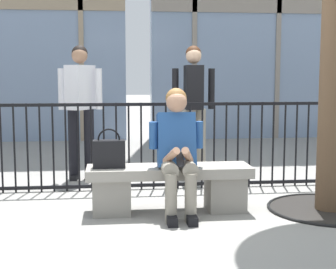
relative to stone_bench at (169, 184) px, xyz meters
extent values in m
plane|color=gray|center=(0.00, 0.00, -0.27)|extent=(60.00, 60.00, 0.00)
cube|color=gray|center=(0.00, 0.00, 0.13)|extent=(1.60, 0.44, 0.10)
cube|color=gray|center=(-0.56, 0.00, -0.10)|extent=(0.36, 0.37, 0.35)
cube|color=gray|center=(0.56, 0.00, -0.10)|extent=(0.36, 0.37, 0.35)
cylinder|color=gray|center=(-0.03, -0.18, 0.20)|extent=(0.15, 0.40, 0.15)
cylinder|color=gray|center=(-0.03, -0.38, -0.05)|extent=(0.11, 0.11, 0.45)
cube|color=black|center=(-0.03, -0.44, -0.23)|extent=(0.09, 0.22, 0.08)
cylinder|color=gray|center=(0.15, -0.18, 0.20)|extent=(0.15, 0.40, 0.15)
cylinder|color=gray|center=(0.15, -0.38, -0.05)|extent=(0.11, 0.11, 0.45)
cube|color=black|center=(0.15, -0.44, -0.23)|extent=(0.09, 0.22, 0.08)
cube|color=#234C8C|center=(0.06, -0.04, 0.44)|extent=(0.36, 0.30, 0.55)
cylinder|color=#234C8C|center=(-0.16, -0.04, 0.49)|extent=(0.08, 0.08, 0.26)
cylinder|color=tan|center=(-0.02, -0.26, 0.32)|extent=(0.16, 0.28, 0.20)
cylinder|color=#234C8C|center=(0.28, -0.04, 0.49)|extent=(0.08, 0.08, 0.26)
cylinder|color=tan|center=(0.14, -0.26, 0.32)|extent=(0.16, 0.28, 0.20)
cube|color=black|center=(0.06, -0.32, 0.30)|extent=(0.07, 0.10, 0.13)
sphere|color=tan|center=(0.06, -0.06, 0.81)|extent=(0.20, 0.20, 0.20)
sphere|color=olive|center=(0.06, -0.03, 0.84)|extent=(0.20, 0.20, 0.20)
cube|color=black|center=(-0.58, -0.01, 0.31)|extent=(0.31, 0.14, 0.27)
torus|color=black|center=(-0.58, -0.01, 0.45)|extent=(0.22, 0.02, 0.22)
cylinder|color=black|center=(-1.05, 1.67, 0.18)|extent=(0.13, 0.13, 0.90)
cube|color=black|center=(-1.05, 1.63, -0.24)|extent=(0.09, 0.22, 0.06)
cylinder|color=black|center=(-0.85, 1.67, 0.18)|extent=(0.13, 0.13, 0.90)
cube|color=black|center=(-0.85, 1.63, -0.24)|extent=(0.09, 0.22, 0.06)
cube|color=silver|center=(-0.95, 1.67, 0.91)|extent=(0.39, 0.44, 0.56)
cylinder|color=silver|center=(-1.18, 1.67, 0.89)|extent=(0.08, 0.08, 0.52)
cylinder|color=silver|center=(-0.71, 1.67, 0.89)|extent=(0.08, 0.08, 0.52)
sphere|color=#8E664C|center=(-0.95, 1.67, 1.31)|extent=(0.20, 0.20, 0.20)
sphere|color=black|center=(-0.95, 1.69, 1.34)|extent=(0.20, 0.20, 0.20)
cylinder|color=gray|center=(0.40, 1.59, 0.18)|extent=(0.13, 0.13, 0.90)
cube|color=black|center=(0.40, 1.55, -0.24)|extent=(0.09, 0.22, 0.06)
cylinder|color=gray|center=(0.60, 1.59, 0.18)|extent=(0.13, 0.13, 0.90)
cube|color=black|center=(0.60, 1.55, -0.24)|extent=(0.09, 0.22, 0.06)
cube|color=black|center=(0.50, 1.59, 0.91)|extent=(0.24, 0.39, 0.56)
cylinder|color=black|center=(0.26, 1.59, 0.89)|extent=(0.08, 0.08, 0.52)
cylinder|color=black|center=(0.73, 1.59, 0.89)|extent=(0.08, 0.08, 0.52)
sphere|color=#DBAD89|center=(0.50, 1.59, 1.31)|extent=(0.20, 0.20, 0.20)
sphere|color=#472816|center=(0.50, 1.61, 1.34)|extent=(0.20, 0.20, 0.20)
cylinder|color=black|center=(-1.80, 0.98, 0.24)|extent=(0.02, 0.02, 1.02)
cylinder|color=black|center=(-1.65, 0.98, 0.24)|extent=(0.02, 0.02, 1.02)
cylinder|color=black|center=(-1.51, 0.98, 0.24)|extent=(0.02, 0.02, 1.02)
cylinder|color=black|center=(-1.36, 0.98, 0.24)|extent=(0.02, 0.02, 1.02)
cylinder|color=black|center=(-1.22, 0.98, 0.24)|extent=(0.02, 0.02, 1.02)
cylinder|color=black|center=(-1.08, 0.98, 0.24)|extent=(0.02, 0.02, 1.02)
cylinder|color=black|center=(-0.93, 0.98, 0.24)|extent=(0.02, 0.02, 1.02)
cylinder|color=black|center=(-0.79, 0.98, 0.24)|extent=(0.02, 0.02, 1.02)
cylinder|color=black|center=(-0.65, 0.98, 0.24)|extent=(0.02, 0.02, 1.02)
cylinder|color=black|center=(-0.50, 0.98, 0.24)|extent=(0.02, 0.02, 1.02)
cylinder|color=black|center=(-0.36, 0.98, 0.24)|extent=(0.02, 0.02, 1.02)
cylinder|color=black|center=(-0.22, 0.98, 0.24)|extent=(0.02, 0.02, 1.02)
cylinder|color=black|center=(-0.07, 0.98, 0.24)|extent=(0.02, 0.02, 1.02)
cylinder|color=black|center=(0.07, 0.98, 0.24)|extent=(0.02, 0.02, 1.02)
cylinder|color=black|center=(0.22, 0.98, 0.24)|extent=(0.02, 0.02, 1.02)
cylinder|color=black|center=(0.36, 0.98, 0.24)|extent=(0.02, 0.02, 1.02)
cylinder|color=black|center=(0.50, 0.98, 0.24)|extent=(0.02, 0.02, 1.02)
cylinder|color=black|center=(0.65, 0.98, 0.24)|extent=(0.02, 0.02, 1.02)
cylinder|color=black|center=(0.79, 0.98, 0.24)|extent=(0.02, 0.02, 1.02)
cylinder|color=black|center=(0.93, 0.98, 0.24)|extent=(0.02, 0.02, 1.02)
cylinder|color=black|center=(1.08, 0.98, 0.24)|extent=(0.02, 0.02, 1.02)
cylinder|color=black|center=(1.22, 0.98, 0.24)|extent=(0.02, 0.02, 1.02)
cylinder|color=black|center=(1.36, 0.98, 0.24)|extent=(0.02, 0.02, 1.02)
cylinder|color=black|center=(1.51, 0.98, 0.24)|extent=(0.02, 0.02, 1.02)
cylinder|color=black|center=(1.65, 0.98, 0.24)|extent=(0.02, 0.02, 1.02)
cylinder|color=black|center=(1.80, 0.98, 0.24)|extent=(0.02, 0.02, 1.02)
cylinder|color=black|center=(1.94, 0.98, 0.24)|extent=(0.02, 0.02, 1.02)
cylinder|color=black|center=(2.08, 0.98, 0.24)|extent=(0.02, 0.02, 1.02)
cube|color=black|center=(0.00, 0.98, -0.22)|extent=(7.90, 0.04, 0.04)
cube|color=black|center=(0.00, 0.98, 0.73)|extent=(7.90, 0.04, 0.04)
cylinder|color=black|center=(1.59, -0.13, -0.27)|extent=(1.19, 1.19, 0.01)
torus|color=black|center=(1.59, -0.13, -0.26)|extent=(1.22, 1.22, 0.03)
cylinder|color=brown|center=(1.59, -0.13, 1.43)|extent=(0.28, 0.28, 3.40)
camera|label=1|loc=(-0.54, -4.75, 1.06)|focal=53.24mm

